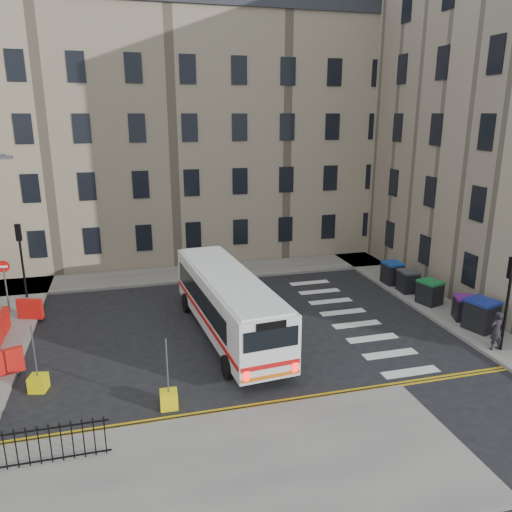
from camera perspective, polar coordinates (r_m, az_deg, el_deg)
name	(u,v)px	position (r m, az deg, el deg)	size (l,w,h in m)	color
ground	(271,323)	(24.52, 1.67, -7.70)	(120.00, 120.00, 0.00)	black
pavement_north	(138,278)	(31.65, -13.36, -2.45)	(36.00, 3.20, 0.15)	slate
pavement_east	(394,281)	(31.39, 15.49, -2.76)	(2.40, 26.00, 0.15)	slate
pavement_sw	(125,495)	(15.10, -14.72, -24.94)	(20.00, 6.00, 0.15)	slate
terrace_north	(111,132)	(37.03, -16.21, 13.47)	(38.30, 10.80, 17.20)	gray
traffic_light_east	(509,289)	(23.06, 26.96, -3.43)	(0.28, 0.22, 4.10)	black
traffic_light_nw	(21,249)	(29.38, -25.31, 0.68)	(0.28, 0.22, 4.10)	black
no_entry_north	(4,276)	(27.80, -26.81, -2.02)	(0.60, 0.08, 3.00)	#595B5E
roadworks_barriers	(6,333)	(24.44, -26.65, -7.92)	(1.66, 6.26, 1.00)	red
bus	(228,302)	(22.68, -3.22, -5.24)	(3.39, 10.69, 2.85)	white
wheelie_bin_a	(481,315)	(25.45, 24.34, -6.13)	(1.47, 1.59, 1.45)	black
wheelie_bin_b	(464,308)	(26.42, 22.65, -5.49)	(1.22, 1.30, 1.15)	black
wheelie_bin_c	(430,292)	(27.88, 19.23, -3.92)	(1.27, 1.37, 1.26)	black
wheelie_bin_d	(408,281)	(29.38, 16.98, -2.74)	(1.02, 1.16, 1.23)	black
wheelie_bin_e	(392,273)	(30.51, 15.30, -1.86)	(1.01, 1.16, 1.28)	black
pedestrian	(496,331)	(23.60, 25.79, -7.70)	(0.63, 0.41, 1.72)	black
bollard_yellow	(38,383)	(20.55, -23.61, -13.16)	(0.60, 0.60, 0.60)	yellow
bollard_chevron	(169,399)	(18.23, -9.92, -15.85)	(0.60, 0.60, 0.60)	yellow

